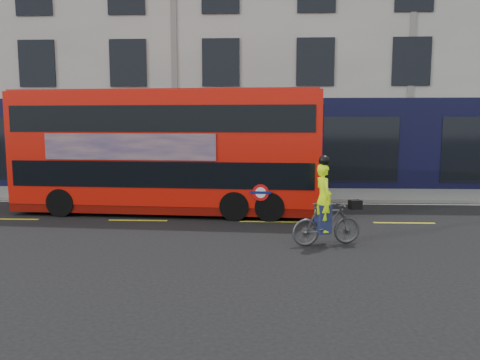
{
  "coord_description": "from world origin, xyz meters",
  "views": [
    {
      "loc": [
        3.75,
        -12.32,
        2.99
      ],
      "look_at": [
        3.1,
        1.89,
        1.21
      ],
      "focal_mm": 35.0,
      "sensor_mm": 36.0,
      "label": 1
    }
  ],
  "objects": [
    {
      "name": "kerb",
      "position": [
        0.0,
        5.0,
        0.07
      ],
      "size": [
        60.0,
        0.12,
        0.13
      ],
      "primitive_type": "cube",
      "color": "gray",
      "rests_on": "ground"
    },
    {
      "name": "bus",
      "position": [
        0.72,
        2.8,
        2.04
      ],
      "size": [
        10.02,
        2.89,
        3.99
      ],
      "rotation": [
        0.0,
        0.0,
        -0.07
      ],
      "color": "red",
      "rests_on": "ground"
    },
    {
      "name": "pavement",
      "position": [
        0.0,
        6.5,
        0.06
      ],
      "size": [
        60.0,
        3.0,
        0.12
      ],
      "primitive_type": "cube",
      "color": "gray",
      "rests_on": "ground"
    },
    {
      "name": "ground",
      "position": [
        0.0,
        0.0,
        0.0
      ],
      "size": [
        120.0,
        120.0,
        0.0
      ],
      "primitive_type": "plane",
      "color": "black",
      "rests_on": "ground"
    },
    {
      "name": "road_edge_line",
      "position": [
        0.0,
        4.7,
        0.0
      ],
      "size": [
        58.0,
        0.1,
        0.01
      ],
      "primitive_type": "cube",
      "color": "silver",
      "rests_on": "ground"
    },
    {
      "name": "lane_dashes",
      "position": [
        0.0,
        1.5,
        0.0
      ],
      "size": [
        58.0,
        0.12,
        0.01
      ],
      "primitive_type": null,
      "color": "gold",
      "rests_on": "ground"
    },
    {
      "name": "building_terrace",
      "position": [
        0.0,
        12.94,
        7.49
      ],
      "size": [
        50.0,
        10.07,
        15.0
      ],
      "color": "#B1B0A7",
      "rests_on": "ground"
    },
    {
      "name": "cyclist",
      "position": [
        5.32,
        -1.12,
        0.73
      ],
      "size": [
        1.82,
        0.95,
        2.2
      ],
      "rotation": [
        0.0,
        0.0,
        0.27
      ],
      "color": "#424447",
      "rests_on": "ground"
    }
  ]
}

